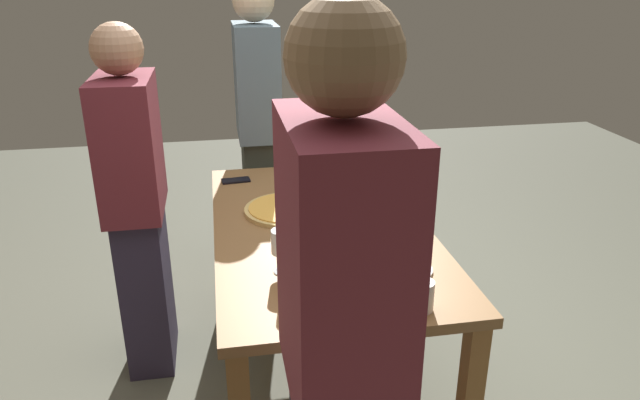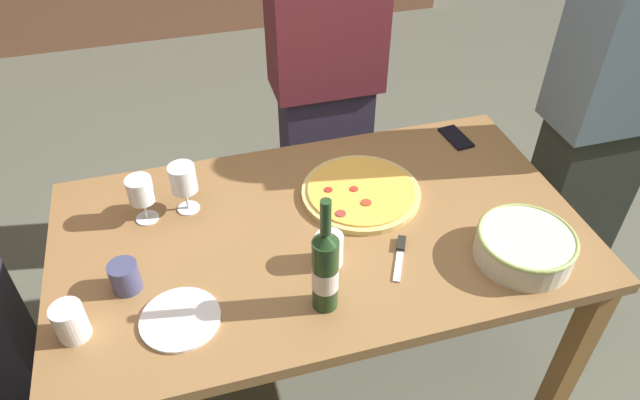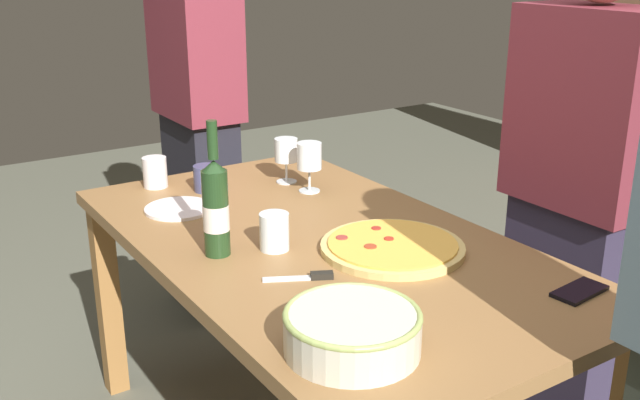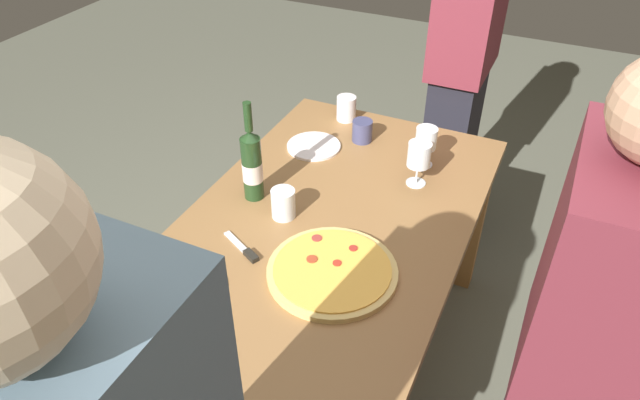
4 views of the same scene
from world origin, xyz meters
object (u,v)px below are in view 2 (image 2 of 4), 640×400
Objects in this scene: serving_bowl at (525,245)px; wine_glass_near_pizza at (141,192)px; side_plate at (180,319)px; cup_amber at (70,322)px; wine_bottle at (325,270)px; dining_table at (320,251)px; wine_glass_by_bottle at (183,181)px; cup_ceramic at (125,277)px; cup_spare at (329,250)px; person_host at (326,82)px; pizza at (361,192)px; cell_phone at (456,137)px; person_guest_left at (608,113)px; pizza_knife at (400,252)px.

serving_bowl is 1.81× the size of wine_glass_near_pizza.
serving_bowl is at bearing -2.16° from side_plate.
cup_amber is (-0.20, -0.40, -0.05)m from wine_glass_near_pizza.
serving_bowl is 0.60m from wine_bottle.
wine_bottle reaches higher than wine_glass_near_pizza.
dining_table is at bearing 16.33° from cup_amber.
wine_glass_by_bottle is 0.35m from cup_ceramic.
person_host is (0.26, 0.92, -0.00)m from cup_spare.
serving_bowl is at bearing -47.37° from pizza.
cup_amber is (-1.23, 0.06, 0.00)m from serving_bowl.
side_plate is at bearing -167.60° from cup_spare.
pizza is at bearing 20.41° from cup_amber.
cell_phone is at bearing 7.10° from wine_glass_near_pizza.
wine_glass_near_pizza reaches higher than cup_amber.
person_guest_left is at bearing -1.37° from wine_glass_by_bottle.
pizza_knife reaches higher than side_plate.
cup_amber is 1.42m from cell_phone.
dining_table is 0.83m from person_host.
dining_table is 0.57m from wine_glass_near_pizza.
cell_phone is at bearing 36.93° from cup_spare.
person_guest_left reaches higher than cup_amber.
wine_glass_near_pizza is 0.29m from cup_ceramic.
person_host is (0.24, 0.78, 0.14)m from dining_table.
serving_bowl is at bearing 29.00° from person_guest_left.
cup_spare is (-0.01, -0.14, 0.14)m from dining_table.
cell_phone is 0.08× the size of person_guest_left.
cup_ceramic is at bearing 173.85° from pizza_knife.
dining_table is 0.93× the size of person_guest_left.
side_plate is at bearing 177.84° from serving_bowl.
cup_amber is 0.27m from side_plate.
dining_table is 0.51m from side_plate.
pizza is 2.34× the size of pizza_knife.
pizza is 1.84× the size of side_plate.
cell_phone is (1.32, 0.54, -0.05)m from cup_amber.
wine_glass_near_pizza is 0.79m from pizza_knife.
cell_phone is 0.58m from person_host.
wine_glass_near_pizza is 0.60m from cup_spare.
wine_bottle is at bearing -57.37° from wine_glass_by_bottle.
person_guest_left is at bearing 11.76° from cup_amber.
wine_glass_by_bottle is 1.00m from cell_phone.
cell_phone is at bearing 56.71° from person_host.
cell_phone is at bearing 25.62° from pizza.
person_guest_left reaches higher than cup_spare.
cell_phone is at bearing 82.23° from serving_bowl.
wine_bottle is 0.40m from side_plate.
cell_phone is 0.87× the size of pizza_knife.
person_host is (0.69, 1.01, 0.04)m from side_plate.
pizza_knife is (0.90, 0.04, -0.05)m from cup_amber.
side_plate is at bearing -49.97° from cup_ceramic.
serving_bowl is 0.97m from side_plate.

